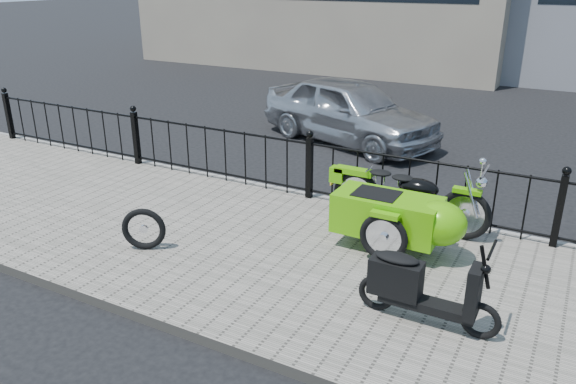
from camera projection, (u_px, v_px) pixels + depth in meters
The scene contains 8 objects.
ground at pixel (267, 236), 7.74m from camera, with size 120.00×120.00×0.00m, color black.
sidewalk at pixel (247, 247), 7.31m from camera, with size 30.00×3.80×0.12m, color slate.
curb at pixel (313, 198), 8.90m from camera, with size 30.00×0.10×0.12m, color gray.
iron_fence at pixel (309, 169), 8.59m from camera, with size 14.11×0.11×1.08m.
motorcycle_sidecar at pixel (404, 213), 7.00m from camera, with size 2.28×1.48×0.98m.
scooter at pixel (418, 287), 5.54m from camera, with size 1.43×0.42×0.97m.
spare_tire at pixel (144, 229), 7.03m from camera, with size 0.56×0.56×0.08m, color black.
sedan_car at pixel (349, 110), 11.80m from camera, with size 1.61×4.01×1.37m, color #B0B2B7.
Camera 1 is at (3.58, -6.00, 3.41)m, focal length 35.00 mm.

